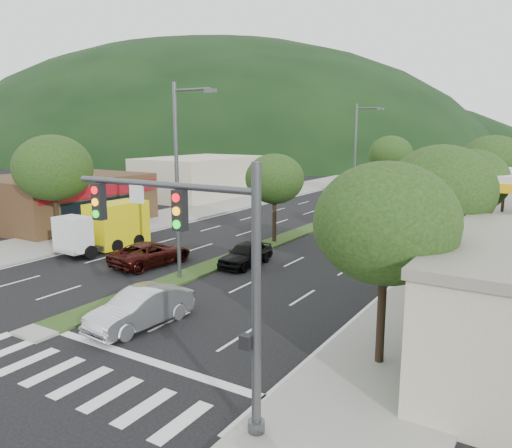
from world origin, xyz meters
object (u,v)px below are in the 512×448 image
Objects in this scene: box_truck at (108,228)px; streetlight_mid at (357,153)px; tree_r_a at (386,223)px; car_queue_c at (361,213)px; suv_maroon at (151,253)px; tree_med_near at (275,179)px; motorhome at (442,199)px; tree_l_a at (53,168)px; streetlight_near at (180,173)px; tree_r_b at (441,190)px; tree_r_c at (470,181)px; tree_r_d at (493,164)px; tree_r_e at (507,161)px; car_queue_a at (246,254)px; car_queue_d at (427,231)px; sedan_silver at (140,308)px; car_queue_b at (379,243)px; tree_med_far at (391,154)px; traffic_signal at (203,253)px.

streetlight_mid is at bearing -108.85° from box_truck.
car_queue_c is at bearing 111.30° from tree_r_a.
suv_maroon is (-15.22, 5.28, -4.13)m from tree_r_a.
motorhome is at bearing 64.19° from tree_med_near.
tree_l_a is 26.28m from streetlight_mid.
streetlight_near is at bearing -100.50° from motorhome.
motorhome is (7.56, 26.05, -3.86)m from streetlight_near.
tree_r_b reaches higher than car_queue_c.
tree_r_a is 16.00m from tree_r_c.
tree_med_near is at bearing 130.60° from tree_r_a.
tree_r_c is at bearing 9.46° from tree_med_near.
tree_r_d is 26.10m from suv_maroon.
tree_r_e is at bearing 90.00° from tree_r_d.
tree_r_c is 13.77m from car_queue_a.
suv_maroon is at bearing -132.99° from car_queue_d.
tree_r_d is 1.31× the size of car_queue_d.
sedan_silver is at bearing -26.70° from tree_l_a.
car_queue_a reaches higher than car_queue_b.
tree_r_d is 1.76× the size of car_queue_a.
tree_r_a reaches higher than car_queue_c.
tree_r_e reaches higher than sedan_silver.
tree_r_c is (0.00, 8.00, -0.29)m from tree_r_b.
tree_med_far reaches higher than tree_med_near.
tree_r_b reaches higher than suv_maroon.
streetlight_mid is (-11.79, 21.00, 0.55)m from tree_r_b.
tree_r_e reaches higher than box_truck.
car_queue_d is (-3.14, 12.06, -4.27)m from tree_r_b.
tree_r_d is 0.99× the size of tree_l_a.
tree_r_e is at bearing 69.77° from streetlight_near.
tree_r_b is at bearing -60.68° from streetlight_mid.
streetlight_near is at bearing -122.05° from car_queue_d.
tree_r_a is 27.21m from car_queue_c.
streetlight_near and streetlight_mid have the same top height.
tree_med_near is at bearing 103.62° from car_queue_a.
tree_l_a is at bearing -124.44° from motorhome.
streetlight_mid is (0.21, 15.00, 1.16)m from tree_med_near.
tree_r_c is 17.57m from streetlight_mid.
sedan_silver is 0.92× the size of suv_maroon.
motorhome is at bearing 45.79° from car_queue_c.
streetlight_mid is 2.33× the size of car_queue_c.
sedan_silver is 0.74× the size of box_truck.
tree_r_b is 9.71m from car_queue_b.
car_queue_b is at bearing -60.58° from car_queue_c.
box_truck is (-20.24, 6.66, -3.40)m from tree_r_a.
tree_l_a is at bearing 151.81° from traffic_signal.
streetlight_near is 27.40m from motorhome.
tree_r_a is 13.87m from car_queue_a.
tree_r_b reaches higher than tree_r_e.
tree_r_b is 14.02m from sedan_silver.
streetlight_mid reaches higher than motorhome.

